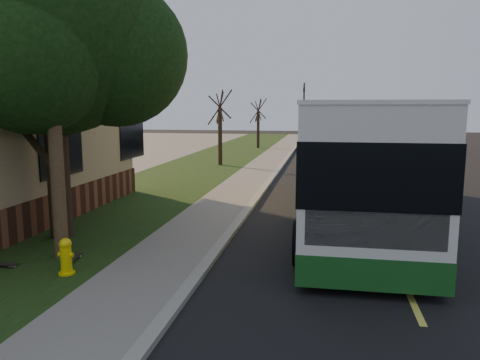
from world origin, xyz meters
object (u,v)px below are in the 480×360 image
Objects in this scene: utility_pole at (49,46)px; traffic_signal at (304,110)px; bare_tree_far at (258,124)px; leafy_tree at (54,33)px; fire_hydrant at (66,256)px; transit_bus at (354,158)px; dumpster at (15,190)px; bare_tree_near at (220,129)px; skateboard_spare at (1,264)px; distant_car at (328,140)px; skateboard_main at (72,259)px.

utility_pole is 1.65× the size of traffic_signal.
leafy_tree is at bearing -92.45° from bare_tree_far.
transit_bus reaches higher than fire_hydrant.
transit_bus is 11.16m from dumpster.
utility_pole is 2.11× the size of bare_tree_near.
fire_hydrant is at bearing -133.25° from transit_bus.
utility_pole is at bearing 125.38° from fire_hydrant.
leafy_tree reaches higher than skateboard_spare.
skateboard_spare is (-0.68, -17.84, -2.03)m from bare_tree_near.
leafy_tree is at bearing -92.50° from bare_tree_near.
bare_tree_near is 17.97m from skateboard_spare.
traffic_signal is (3.81, 33.01, -1.47)m from utility_pole.
utility_pole reaches higher than bare_tree_near.
bare_tree_near reaches higher than skateboard_spare.
transit_bus is at bearing -95.07° from distant_car.
dumpster reaches higher than skateboard_spare.
skateboard_spare is 0.15× the size of distant_car.
utility_pole is 17.19m from bare_tree_near.
skateboard_spare is 6.57m from dumpster.
leafy_tree is (-0.87, 1.66, 0.54)m from utility_pole.
dumpster is 25.61m from distant_car.
utility_pole is at bearing -62.40° from leafy_tree.
skateboard_main is at bearing -89.83° from bare_tree_far.
utility_pole reaches higher than dumpster.
dumpster is at bearing -176.73° from transit_bus.
skateboard_spare is at bearing -136.48° from utility_pole.
traffic_signal is at bearing 82.12° from skateboard_spare.
bare_tree_far is at bearing -131.19° from traffic_signal.
transit_bus is at bearing 46.75° from fire_hydrant.
traffic_signal is 34.30m from skateboard_spare.
utility_pole is 28.91m from distant_car.
leafy_tree reaches higher than distant_car.
bare_tree_far is (-0.40, 30.00, 1.57)m from fire_hydrant.
dumpster is (-3.58, 5.48, 0.51)m from skateboard_spare.
bare_tree_far is 5.44m from traffic_signal.
traffic_signal reaches higher than transit_bus.
dumpster is (-5.17, 5.64, 0.20)m from fire_hydrant.
bare_tree_near is at bearing 120.10° from transit_bus.
utility_pole is 7.58m from dumpster.
utility_pole is 29.13m from bare_tree_far.
skateboard_main is 28.82m from distant_car.
bare_tree_near is 0.78× the size of traffic_signal.
bare_tree_near is 2.60× the size of dumpster.
distant_car reaches higher than skateboard_main.
bare_tree_near is 12.01m from bare_tree_far.
fire_hydrant is at bearing -47.49° from dumpster.
fire_hydrant is 0.87m from skateboard_main.
bare_tree_near reaches higher than skateboard_main.
skateboard_spare is (-1.18, -29.84, -1.88)m from bare_tree_far.
dumpster is (-3.60, 2.99, -4.53)m from leafy_tree.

